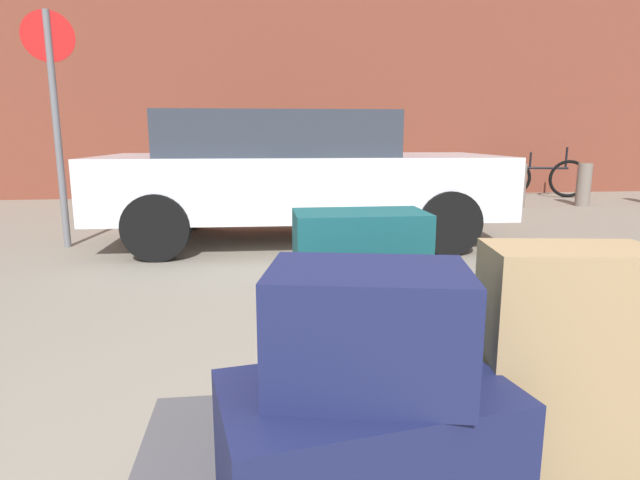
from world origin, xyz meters
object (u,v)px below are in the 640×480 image
(suitcase_teal_front_right, at_px, (360,314))
(duffel_bag_navy_topmost_pile, at_px, (368,329))
(duffel_bag_navy_stacked_top, at_px, (365,457))
(parked_car, at_px, (295,173))
(bollard_kerb_far, at_px, (584,185))
(no_parking_sign, at_px, (55,105))
(bollard_kerb_near, at_px, (443,186))
(bollard_kerb_mid, at_px, (519,186))
(bicycle_leaning, at_px, (540,178))
(suitcase_tan_rear_right, at_px, (561,369))

(suitcase_teal_front_right, height_order, duffel_bag_navy_topmost_pile, suitcase_teal_front_right)
(duffel_bag_navy_stacked_top, relative_size, parked_car, 0.14)
(suitcase_teal_front_right, bearing_deg, bollard_kerb_far, 52.69)
(duffel_bag_navy_stacked_top, distance_m, no_parking_sign, 5.41)
(duffel_bag_navy_topmost_pile, xyz_separation_m, bollard_kerb_near, (2.85, 7.27, -0.43))
(suitcase_teal_front_right, height_order, bollard_kerb_far, suitcase_teal_front_right)
(bollard_kerb_mid, xyz_separation_m, no_parking_sign, (-6.37, -2.44, 1.12))
(duffel_bag_navy_topmost_pile, height_order, bollard_kerb_far, duffel_bag_navy_topmost_pile)
(bollard_kerb_far, bearing_deg, duffel_bag_navy_topmost_pile, -126.17)
(no_parking_sign, bearing_deg, parked_car, 1.10)
(bollard_kerb_far, relative_size, no_parking_sign, 0.30)
(duffel_bag_navy_stacked_top, xyz_separation_m, bollard_kerb_far, (5.32, 7.27, -0.14))
(bicycle_leaning, height_order, bollard_kerb_far, bicycle_leaning)
(parked_car, distance_m, bollard_kerb_far, 5.63)
(suitcase_tan_rear_right, relative_size, no_parking_sign, 0.24)
(bicycle_leaning, bearing_deg, bollard_kerb_far, -89.42)
(suitcase_tan_rear_right, bearing_deg, duffel_bag_navy_stacked_top, -160.75)
(duffel_bag_navy_stacked_top, distance_m, bollard_kerb_mid, 8.38)
(duffel_bag_navy_topmost_pile, bearing_deg, suitcase_tan_rear_right, 22.46)
(duffel_bag_navy_stacked_top, relative_size, duffel_bag_navy_topmost_pile, 1.51)
(bollard_kerb_near, relative_size, bollard_kerb_mid, 1.00)
(suitcase_tan_rear_right, xyz_separation_m, bollard_kerb_near, (2.37, 7.18, -0.27))
(bicycle_leaning, distance_m, bollard_kerb_near, 2.80)
(suitcase_tan_rear_right, distance_m, no_parking_sign, 5.52)
(duffel_bag_navy_stacked_top, distance_m, parked_car, 4.89)
(suitcase_teal_front_right, relative_size, bollard_kerb_near, 0.85)
(bollard_kerb_near, distance_m, bollard_kerb_mid, 1.30)
(suitcase_teal_front_right, height_order, bollard_kerb_mid, suitcase_teal_front_right)
(suitcase_teal_front_right, height_order, bollard_kerb_near, suitcase_teal_front_right)
(bollard_kerb_near, height_order, bollard_kerb_far, same)
(bollard_kerb_far, bearing_deg, parked_car, -154.74)
(suitcase_teal_front_right, distance_m, bicycle_leaning, 9.68)
(bollard_kerb_far, bearing_deg, suitcase_teal_front_right, -127.63)
(suitcase_tan_rear_right, xyz_separation_m, bollard_kerb_far, (4.83, 7.18, -0.27))
(suitcase_teal_front_right, xyz_separation_m, bollard_kerb_near, (2.76, 6.79, -0.29))
(duffel_bag_navy_stacked_top, xyz_separation_m, bollard_kerb_near, (2.85, 7.27, -0.14))
(duffel_bag_navy_stacked_top, relative_size, bicycle_leaning, 0.35)
(bicycle_leaning, relative_size, bollard_kerb_far, 2.36)
(bollard_kerb_mid, bearing_deg, suitcase_tan_rear_right, -117.06)
(duffel_bag_navy_stacked_top, relative_size, bollard_kerb_near, 0.83)
(duffel_bag_navy_stacked_top, bearing_deg, duffel_bag_navy_topmost_pile, 94.47)
(duffel_bag_navy_topmost_pile, bearing_deg, bicycle_leaning, 70.47)
(duffel_bag_navy_stacked_top, xyz_separation_m, no_parking_sign, (-2.22, 4.83, 0.98))
(parked_car, bearing_deg, duffel_bag_navy_topmost_pile, -92.83)
(suitcase_teal_front_right, relative_size, no_parking_sign, 0.26)
(duffel_bag_navy_topmost_pile, xyz_separation_m, bollard_kerb_far, (5.32, 7.27, -0.43))
(parked_car, distance_m, bollard_kerb_near, 3.56)
(suitcase_tan_rear_right, bearing_deg, bollard_kerb_mid, 71.76)
(bicycle_leaning, xyz_separation_m, bollard_kerb_mid, (-1.15, -1.36, -0.01))
(suitcase_teal_front_right, height_order, suitcase_tan_rear_right, suitcase_teal_front_right)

